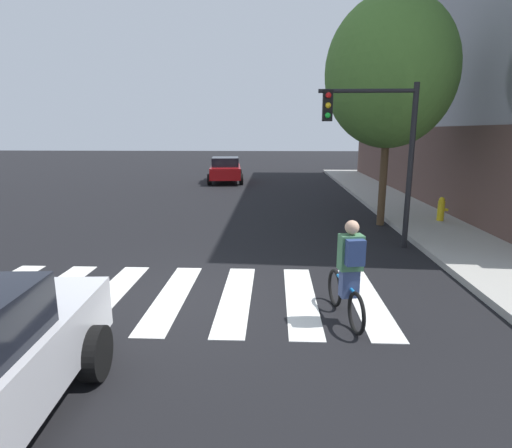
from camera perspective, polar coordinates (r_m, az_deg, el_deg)
The scene contains 7 objects.
ground_plane at distance 7.95m, azimuth -10.08°, elevation -9.85°, with size 120.00×120.00×0.00m, color black.
crosswalk_stripes at distance 7.99m, azimuth -11.47°, elevation -9.74°, with size 7.74×3.25×0.01m.
sedan_mid at distance 25.36m, azimuth -4.23°, elevation 7.53°, with size 2.40×4.53×1.51m.
cyclist at distance 6.73m, azimuth 12.70°, elevation -6.51°, with size 0.40×1.70×1.69m.
traffic_light_near at distance 11.10m, azimuth 16.66°, elevation 11.32°, with size 2.47×0.28×4.20m.
fire_hydrant at distance 14.86m, azimuth 24.18°, elevation 1.89°, with size 0.33×0.22×0.78m.
street_tree_near at distance 14.08m, azimuth 18.03°, elevation 19.24°, with size 3.98×3.98×7.07m.
Camera 1 is at (1.68, -7.17, 3.01)m, focal length 28.99 mm.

